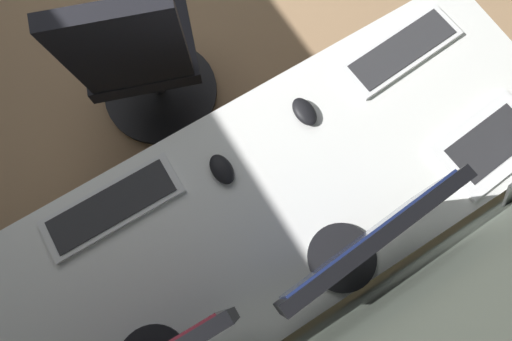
{
  "coord_description": "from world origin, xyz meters",
  "views": [
    {
      "loc": [
        0.51,
        2.21,
        2.0
      ],
      "look_at": [
        0.35,
        1.94,
        0.95
      ],
      "focal_mm": 30.31,
      "sensor_mm": 36.0,
      "label": 1
    }
  ],
  "objects_px": {
    "monitor_primary": "(360,247)",
    "mouse_main": "(304,112)",
    "mouse_spare": "(222,169)",
    "laptop_leftmost": "(511,154)",
    "drawer_pedestal": "(161,297)",
    "office_chair": "(142,60)",
    "keyboard_main": "(112,207)",
    "keyboard_spare": "(402,50)"
  },
  "relations": [
    {
      "from": "drawer_pedestal",
      "to": "laptop_leftmost",
      "type": "height_order",
      "value": "laptop_leftmost"
    },
    {
      "from": "keyboard_main",
      "to": "mouse_spare",
      "type": "distance_m",
      "value": 0.34
    },
    {
      "from": "keyboard_main",
      "to": "keyboard_spare",
      "type": "relative_size",
      "value": 0.98
    },
    {
      "from": "mouse_main",
      "to": "laptop_leftmost",
      "type": "bearing_deg",
      "value": 134.12
    },
    {
      "from": "laptop_leftmost",
      "to": "mouse_spare",
      "type": "bearing_deg",
      "value": -29.3
    },
    {
      "from": "monitor_primary",
      "to": "mouse_spare",
      "type": "distance_m",
      "value": 0.49
    },
    {
      "from": "keyboard_main",
      "to": "mouse_main",
      "type": "distance_m",
      "value": 0.66
    },
    {
      "from": "keyboard_spare",
      "to": "mouse_main",
      "type": "relative_size",
      "value": 4.12
    },
    {
      "from": "monitor_primary",
      "to": "mouse_main",
      "type": "height_order",
      "value": "monitor_primary"
    },
    {
      "from": "mouse_main",
      "to": "mouse_spare",
      "type": "bearing_deg",
      "value": 4.8
    },
    {
      "from": "drawer_pedestal",
      "to": "monitor_primary",
      "type": "xyz_separation_m",
      "value": [
        -0.57,
        0.22,
        0.63
      ]
    },
    {
      "from": "mouse_spare",
      "to": "mouse_main",
      "type": "bearing_deg",
      "value": -175.2
    },
    {
      "from": "laptop_leftmost",
      "to": "keyboard_main",
      "type": "distance_m",
      "value": 1.2
    },
    {
      "from": "keyboard_main",
      "to": "office_chair",
      "type": "distance_m",
      "value": 0.72
    },
    {
      "from": "office_chair",
      "to": "drawer_pedestal",
      "type": "bearing_deg",
      "value": 65.02
    },
    {
      "from": "drawer_pedestal",
      "to": "keyboard_main",
      "type": "bearing_deg",
      "value": -105.33
    },
    {
      "from": "monitor_primary",
      "to": "laptop_leftmost",
      "type": "relative_size",
      "value": 1.34
    },
    {
      "from": "drawer_pedestal",
      "to": "monitor_primary",
      "type": "bearing_deg",
      "value": 158.84
    },
    {
      "from": "laptop_leftmost",
      "to": "keyboard_spare",
      "type": "xyz_separation_m",
      "value": [
        0.04,
        -0.47,
        -0.04
      ]
    },
    {
      "from": "laptop_leftmost",
      "to": "keyboard_main",
      "type": "relative_size",
      "value": 0.86
    },
    {
      "from": "mouse_spare",
      "to": "office_chair",
      "type": "xyz_separation_m",
      "value": [
        0.02,
        -0.65,
        -0.29
      ]
    },
    {
      "from": "mouse_spare",
      "to": "laptop_leftmost",
      "type": "bearing_deg",
      "value": 150.7
    },
    {
      "from": "keyboard_main",
      "to": "keyboard_spare",
      "type": "distance_m",
      "value": 1.05
    },
    {
      "from": "drawer_pedestal",
      "to": "laptop_leftmost",
      "type": "xyz_separation_m",
      "value": [
        -1.16,
        0.24,
        0.43
      ]
    },
    {
      "from": "monitor_primary",
      "to": "mouse_spare",
      "type": "height_order",
      "value": "monitor_primary"
    },
    {
      "from": "laptop_leftmost",
      "to": "keyboard_spare",
      "type": "bearing_deg",
      "value": -85.34
    },
    {
      "from": "keyboard_spare",
      "to": "laptop_leftmost",
      "type": "bearing_deg",
      "value": 94.66
    },
    {
      "from": "mouse_main",
      "to": "office_chair",
      "type": "distance_m",
      "value": 0.77
    },
    {
      "from": "laptop_leftmost",
      "to": "mouse_main",
      "type": "xyz_separation_m",
      "value": [
        0.44,
        -0.45,
        -0.03
      ]
    },
    {
      "from": "mouse_main",
      "to": "drawer_pedestal",
      "type": "bearing_deg",
      "value": 16.35
    },
    {
      "from": "monitor_primary",
      "to": "laptop_leftmost",
      "type": "bearing_deg",
      "value": 178.18
    },
    {
      "from": "drawer_pedestal",
      "to": "mouse_main",
      "type": "distance_m",
      "value": 0.85
    },
    {
      "from": "keyboard_main",
      "to": "office_chair",
      "type": "bearing_deg",
      "value": -118.87
    },
    {
      "from": "keyboard_spare",
      "to": "drawer_pedestal",
      "type": "bearing_deg",
      "value": 11.51
    },
    {
      "from": "monitor_primary",
      "to": "keyboard_main",
      "type": "bearing_deg",
      "value": -43.97
    },
    {
      "from": "drawer_pedestal",
      "to": "mouse_spare",
      "type": "bearing_deg",
      "value": -155.42
    },
    {
      "from": "drawer_pedestal",
      "to": "mouse_main",
      "type": "relative_size",
      "value": 6.68
    },
    {
      "from": "drawer_pedestal",
      "to": "keyboard_main",
      "type": "xyz_separation_m",
      "value": [
        -0.07,
        -0.26,
        0.39
      ]
    },
    {
      "from": "keyboard_spare",
      "to": "office_chair",
      "type": "bearing_deg",
      "value": -39.78
    },
    {
      "from": "monitor_primary",
      "to": "office_chair",
      "type": "bearing_deg",
      "value": -80.55
    },
    {
      "from": "monitor_primary",
      "to": "keyboard_spare",
      "type": "xyz_separation_m",
      "value": [
        -0.56,
        -0.45,
        -0.23
      ]
    },
    {
      "from": "laptop_leftmost",
      "to": "mouse_spare",
      "type": "height_order",
      "value": "laptop_leftmost"
    }
  ]
}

